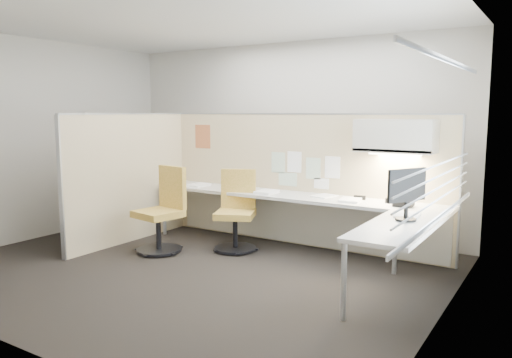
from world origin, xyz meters
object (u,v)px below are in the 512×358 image
Objects in this scene: chair_right at (236,213)px; monitor at (407,191)px; chair_left at (163,213)px; phone at (403,202)px; desk at (308,209)px.

monitor is (2.30, -0.43, 0.55)m from chair_right.
chair_right is at bearing 47.77° from chair_left.
chair_left is 1.05× the size of chair_right.
chair_right is 2.11m from phone.
phone is (-0.24, 0.74, -0.24)m from monitor.
desk is at bearing -171.45° from phone.
desk is at bearing 34.83° from chair_left.
chair_right is 4.66× the size of phone.
monitor is 0.81m from phone.
desk is 18.24× the size of phone.
desk is at bearing 92.91° from monitor.
monitor is at bearing 12.45° from chair_left.
chair_right is (-0.93, -0.21, -0.12)m from desk.
phone is (1.13, 0.10, 0.18)m from desk.
chair_left is at bearing -158.88° from phone.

